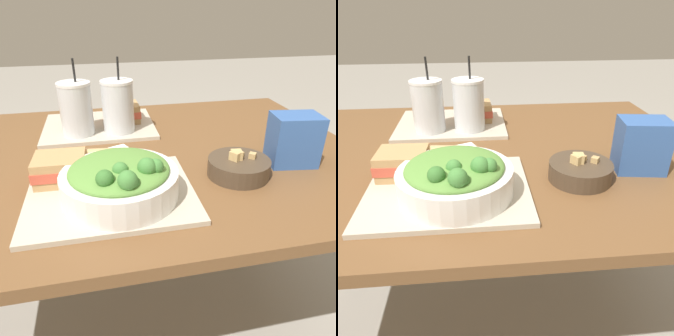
% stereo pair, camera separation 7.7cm
% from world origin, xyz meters
% --- Properties ---
extents(ground_plane, '(12.00, 12.00, 0.00)m').
position_xyz_m(ground_plane, '(0.00, 0.00, 0.00)').
color(ground_plane, gray).
extents(dining_table, '(1.43, 0.95, 0.73)m').
position_xyz_m(dining_table, '(0.00, 0.00, 0.65)').
color(dining_table, brown).
rests_on(dining_table, ground_plane).
extents(tray_near, '(0.38, 0.31, 0.01)m').
position_xyz_m(tray_near, '(-0.04, -0.23, 0.74)').
color(tray_near, '#BCB29E').
rests_on(tray_near, dining_table).
extents(tray_far, '(0.38, 0.31, 0.01)m').
position_xyz_m(tray_far, '(-0.06, 0.24, 0.74)').
color(tray_far, '#BCB29E').
rests_on(tray_far, dining_table).
extents(salad_bowl, '(0.26, 0.26, 0.11)m').
position_xyz_m(salad_bowl, '(-0.02, -0.26, 0.79)').
color(salad_bowl, white).
rests_on(salad_bowl, tray_near).
extents(soup_bowl, '(0.16, 0.16, 0.07)m').
position_xyz_m(soup_bowl, '(0.28, -0.19, 0.76)').
color(soup_bowl, '#473828').
rests_on(soup_bowl, dining_table).
extents(sandwich_near, '(0.13, 0.11, 0.06)m').
position_xyz_m(sandwich_near, '(-0.16, -0.15, 0.78)').
color(sandwich_near, tan).
rests_on(sandwich_near, tray_near).
extents(baguette_near, '(0.14, 0.07, 0.06)m').
position_xyz_m(baguette_near, '(-0.08, -0.11, 0.77)').
color(baguette_near, tan).
rests_on(baguette_near, tray_near).
extents(sandwich_far, '(0.13, 0.11, 0.06)m').
position_xyz_m(sandwich_far, '(0.03, 0.26, 0.78)').
color(sandwich_far, tan).
rests_on(sandwich_far, tray_far).
extents(drink_cup_dark, '(0.10, 0.10, 0.24)m').
position_xyz_m(drink_cup_dark, '(-0.12, 0.16, 0.82)').
color(drink_cup_dark, silver).
rests_on(drink_cup_dark, tray_far).
extents(drink_cup_red, '(0.10, 0.10, 0.24)m').
position_xyz_m(drink_cup_red, '(0.01, 0.16, 0.82)').
color(drink_cup_red, silver).
rests_on(drink_cup_red, tray_far).
extents(chip_bag, '(0.14, 0.11, 0.14)m').
position_xyz_m(chip_bag, '(0.45, -0.16, 0.80)').
color(chip_bag, '#335BA3').
rests_on(chip_bag, dining_table).
extents(napkin_folded, '(0.15, 0.13, 0.00)m').
position_xyz_m(napkin_folded, '(-0.03, 0.01, 0.73)').
color(napkin_folded, white).
rests_on(napkin_folded, dining_table).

